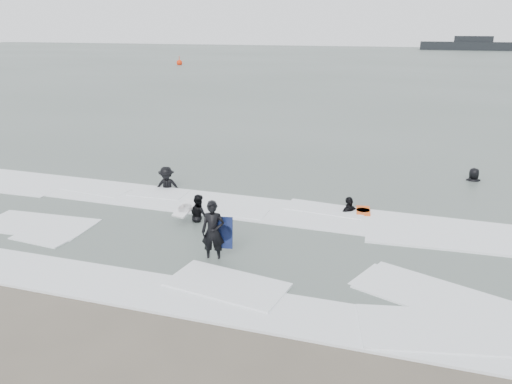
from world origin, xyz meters
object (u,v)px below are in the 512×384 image
(buoy, at_px, (179,63))
(vessel_horizon, at_px, (473,45))
(surfer_right_far, at_px, (473,182))
(surfer_wading, at_px, (199,222))
(surfer_breaker, at_px, (167,190))
(surfer_centre, at_px, (214,260))
(surfer_right_near, at_px, (349,213))

(buoy, distance_m, vessel_horizon, 90.83)
(surfer_right_far, bearing_deg, surfer_wading, 31.78)
(surfer_wading, relative_size, surfer_right_far, 0.88)
(vessel_horizon, bearing_deg, surfer_wading, -97.57)
(surfer_breaker, relative_size, buoy, 1.13)
(surfer_centre, xyz_separation_m, surfer_right_far, (7.92, 10.88, 0.00))
(surfer_breaker, relative_size, vessel_horizon, 0.07)
(surfer_centre, distance_m, surfer_wading, 3.17)
(surfer_right_near, distance_m, surfer_right_far, 7.33)
(buoy, bearing_deg, surfer_centre, -62.51)
(surfer_breaker, xyz_separation_m, buoy, (-31.12, 62.95, 0.42))
(surfer_right_far, xyz_separation_m, vessel_horizon, (8.98, 131.72, 1.40))
(surfer_breaker, bearing_deg, surfer_right_near, -16.45)
(surfer_right_near, xyz_separation_m, vessel_horizon, (13.66, 137.36, 1.40))
(surfer_wading, distance_m, surfer_breaker, 4.06)
(surfer_right_near, bearing_deg, surfer_centre, 6.59)
(surfer_right_near, distance_m, buoy, 74.28)
(surfer_wading, height_order, buoy, buoy)
(surfer_centre, height_order, vessel_horizon, vessel_horizon)
(surfer_centre, relative_size, surfer_wading, 1.20)
(surfer_right_near, bearing_deg, surfer_right_far, 178.65)
(surfer_centre, xyz_separation_m, vessel_horizon, (16.90, 142.60, 1.40))
(buoy, relative_size, vessel_horizon, 0.06)
(surfer_right_far, relative_size, vessel_horizon, 0.06)
(surfer_right_far, bearing_deg, surfer_breaker, 14.35)
(surfer_breaker, bearing_deg, surfer_centre, -64.84)
(surfer_right_near, distance_m, vessel_horizon, 138.05)
(surfer_breaker, xyz_separation_m, surfer_right_far, (12.45, 5.30, 0.00))
(surfer_centre, distance_m, vessel_horizon, 143.61)
(surfer_breaker, relative_size, surfer_right_near, 1.04)
(surfer_breaker, bearing_deg, surfer_right_far, 9.13)
(surfer_breaker, distance_m, vessel_horizon, 138.70)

